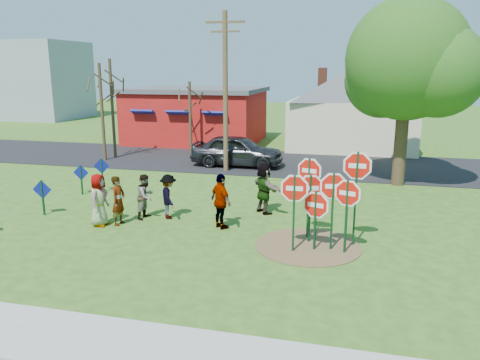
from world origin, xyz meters
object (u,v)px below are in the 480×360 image
object	(u,v)px
stop_sign_c	(333,194)
person_b	(118,201)
leafy_tree	(410,66)
utility_pole	(225,90)
person_a	(99,200)
stop_sign_d	(357,175)
stop_sign_b	(309,178)
stop_sign_a	(294,196)
suv	(237,150)

from	to	relation	value
stop_sign_c	person_b	bearing A→B (deg)	165.21
leafy_tree	person_b	bearing A→B (deg)	-140.33
stop_sign_c	utility_pole	size ratio (longest dim) A/B	0.31
person_a	stop_sign_d	bearing A→B (deg)	-91.24
person_a	leafy_tree	bearing A→B (deg)	-53.30
stop_sign_b	person_b	distance (m)	6.54
utility_pole	stop_sign_d	bearing A→B (deg)	-54.66
person_a	utility_pole	world-z (taller)	utility_pole
stop_sign_a	stop_sign_d	size ratio (longest dim) A/B	0.81
stop_sign_d	stop_sign_c	bearing A→B (deg)	-139.70
stop_sign_a	utility_pole	world-z (taller)	utility_pole
utility_pole	leafy_tree	bearing A→B (deg)	-5.93
person_b	utility_pole	world-z (taller)	utility_pole
stop_sign_a	stop_sign_d	xyz separation A→B (m)	(1.72, 0.92, 0.50)
stop_sign_b	utility_pole	world-z (taller)	utility_pole
person_a	leafy_tree	xyz separation A→B (m)	(10.54, 8.48, 4.46)
stop_sign_a	leafy_tree	world-z (taller)	leafy_tree
stop_sign_b	suv	bearing A→B (deg)	132.77
stop_sign_b	stop_sign_a	bearing A→B (deg)	-85.73
stop_sign_b	person_a	bearing A→B (deg)	-158.70
stop_sign_b	leafy_tree	world-z (taller)	leafy_tree
stop_sign_a	stop_sign_d	bearing A→B (deg)	24.87
stop_sign_a	utility_pole	size ratio (longest dim) A/B	0.31
stop_sign_b	stop_sign_c	world-z (taller)	stop_sign_b
stop_sign_a	suv	bearing A→B (deg)	108.18
utility_pole	stop_sign_c	bearing A→B (deg)	-58.81
stop_sign_b	person_a	size ratio (longest dim) A/B	1.50
stop_sign_b	stop_sign_c	xyz separation A→B (m)	(0.78, -0.88, -0.24)
person_b	leafy_tree	bearing A→B (deg)	-45.62
stop_sign_d	suv	bearing A→B (deg)	121.60
person_b	suv	size ratio (longest dim) A/B	0.34
stop_sign_c	stop_sign_d	xyz separation A→B (m)	(0.64, 0.53, 0.49)
stop_sign_a	stop_sign_d	distance (m)	2.01
stop_sign_a	person_a	size ratio (longest dim) A/B	1.37
person_b	person_a	bearing A→B (deg)	116.48
stop_sign_d	person_a	bearing A→B (deg)	-178.17
stop_sign_c	leafy_tree	distance (m)	9.97
stop_sign_b	stop_sign_c	size ratio (longest dim) A/B	1.09
stop_sign_d	suv	xyz separation A→B (m)	(-6.28, 10.59, -1.32)
suv	person_a	bearing A→B (deg)	168.71
stop_sign_d	person_a	xyz separation A→B (m)	(-8.46, -0.13, -1.31)
suv	utility_pole	distance (m)	3.59
stop_sign_b	person_a	world-z (taller)	stop_sign_b
stop_sign_a	suv	xyz separation A→B (m)	(-4.56, 11.52, -0.82)
stop_sign_b	leafy_tree	distance (m)	9.37
stop_sign_d	person_b	bearing A→B (deg)	-179.84
person_a	utility_pole	distance (m)	10.12
person_a	person_b	world-z (taller)	person_a
stop_sign_b	person_b	size ratio (longest dim) A/B	1.60
stop_sign_d	leafy_tree	xyz separation A→B (m)	(2.08, 8.35, 3.15)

